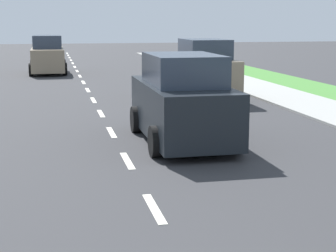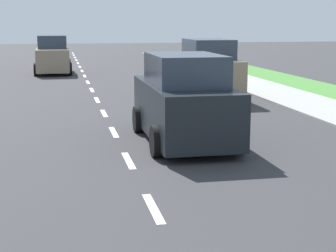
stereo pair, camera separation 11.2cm
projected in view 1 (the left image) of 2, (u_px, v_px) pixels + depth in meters
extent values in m
plane|color=#333335|center=(87.00, 89.00, 23.15)|extent=(96.00, 96.00, 0.00)
cube|color=silver|center=(154.00, 209.00, 8.46)|extent=(0.14, 1.40, 0.01)
cube|color=silver|center=(127.00, 161.00, 11.34)|extent=(0.14, 1.40, 0.01)
cube|color=silver|center=(111.00, 132.00, 14.22)|extent=(0.14, 1.40, 0.01)
cube|color=silver|center=(101.00, 114.00, 17.10)|extent=(0.14, 1.40, 0.01)
cube|color=silver|center=(93.00, 100.00, 19.98)|extent=(0.14, 1.40, 0.01)
cube|color=silver|center=(88.00, 90.00, 22.86)|extent=(0.14, 1.40, 0.01)
cube|color=silver|center=(83.00, 82.00, 25.75)|extent=(0.14, 1.40, 0.01)
cube|color=silver|center=(80.00, 76.00, 28.63)|extent=(0.14, 1.40, 0.01)
cube|color=silver|center=(77.00, 71.00, 31.51)|extent=(0.14, 1.40, 0.01)
cube|color=silver|center=(75.00, 67.00, 34.39)|extent=(0.14, 1.40, 0.01)
cube|color=silver|center=(73.00, 63.00, 37.27)|extent=(0.14, 1.40, 0.01)
cube|color=silver|center=(71.00, 60.00, 40.15)|extent=(0.14, 1.40, 0.01)
cube|color=silver|center=(69.00, 58.00, 43.03)|extent=(0.14, 1.40, 0.01)
cube|color=silver|center=(68.00, 55.00, 45.91)|extent=(0.14, 1.40, 0.01)
cube|color=silver|center=(67.00, 53.00, 48.79)|extent=(0.14, 1.40, 0.01)
cube|color=gray|center=(48.00, 59.00, 30.00)|extent=(1.71, 4.31, 1.19)
cube|color=#2D3847|center=(47.00, 42.00, 29.92)|extent=(1.51, 2.37, 0.70)
cylinder|color=black|center=(65.00, 69.00, 28.98)|extent=(0.22, 0.68, 0.68)
cylinder|color=black|center=(31.00, 70.00, 28.62)|extent=(0.22, 0.68, 0.68)
cylinder|color=black|center=(64.00, 65.00, 31.54)|extent=(0.22, 0.68, 0.68)
cylinder|color=black|center=(32.00, 66.00, 31.18)|extent=(0.22, 0.68, 0.68)
cube|color=black|center=(182.00, 109.00, 13.01)|extent=(1.76, 4.36, 1.22)
cube|color=#2D3847|center=(183.00, 69.00, 12.72)|extent=(1.55, 2.40, 0.70)
cylinder|color=black|center=(136.00, 119.00, 14.21)|extent=(0.22, 0.68, 0.68)
cylinder|color=black|center=(203.00, 117.00, 14.58)|extent=(0.22, 0.68, 0.68)
cylinder|color=black|center=(155.00, 141.00, 11.61)|extent=(0.22, 0.68, 0.68)
cylinder|color=black|center=(236.00, 138.00, 11.98)|extent=(0.22, 0.68, 0.68)
cube|color=gray|center=(203.00, 76.00, 20.22)|extent=(1.68, 4.10, 1.32)
cube|color=#2D3847|center=(205.00, 49.00, 19.93)|extent=(1.48, 2.25, 0.70)
cylinder|color=black|center=(173.00, 86.00, 21.36)|extent=(0.22, 0.68, 0.68)
cylinder|color=black|center=(215.00, 85.00, 21.71)|extent=(0.22, 0.68, 0.68)
cylinder|color=black|center=(189.00, 95.00, 18.92)|extent=(0.22, 0.68, 0.68)
cylinder|color=black|center=(237.00, 93.00, 19.28)|extent=(0.22, 0.68, 0.68)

